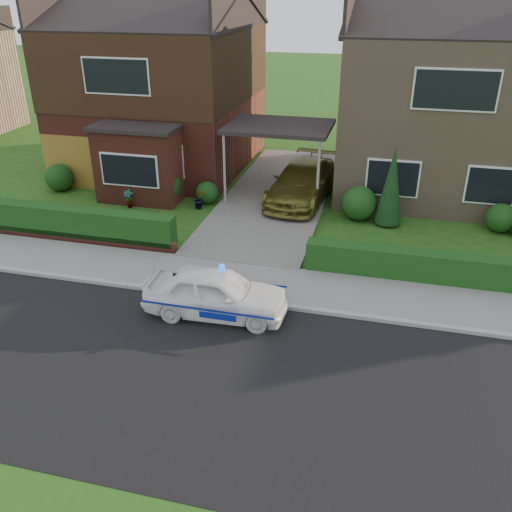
% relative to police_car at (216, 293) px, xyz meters
% --- Properties ---
extents(ground, '(120.00, 120.00, 0.00)m').
position_rel_police_car_xyz_m(ground, '(-0.27, -2.40, -0.60)').
color(ground, '#164E15').
rests_on(ground, ground).
extents(road, '(60.00, 6.00, 0.02)m').
position_rel_police_car_xyz_m(road, '(-0.27, -2.40, -0.60)').
color(road, black).
rests_on(road, ground).
extents(kerb, '(60.00, 0.16, 0.12)m').
position_rel_police_car_xyz_m(kerb, '(-0.27, 0.65, -0.54)').
color(kerb, '#9E9993').
rests_on(kerb, ground).
extents(sidewalk, '(60.00, 2.00, 0.10)m').
position_rel_police_car_xyz_m(sidewalk, '(-0.27, 1.70, -0.55)').
color(sidewalk, slate).
rests_on(sidewalk, ground).
extents(driveway, '(3.80, 12.00, 0.12)m').
position_rel_police_car_xyz_m(driveway, '(-0.27, 8.60, -0.54)').
color(driveway, '#666059').
rests_on(driveway, ground).
extents(house_left, '(7.50, 9.53, 7.25)m').
position_rel_police_car_xyz_m(house_left, '(-6.06, 11.50, 3.21)').
color(house_left, maroon).
rests_on(house_left, ground).
extents(house_right, '(7.50, 8.06, 7.25)m').
position_rel_police_car_xyz_m(house_right, '(5.53, 11.59, 3.06)').
color(house_right, '#917759').
rests_on(house_right, ground).
extents(carport_link, '(3.80, 3.00, 2.77)m').
position_rel_police_car_xyz_m(carport_link, '(-0.27, 8.55, 2.05)').
color(carport_link, black).
rests_on(carport_link, ground).
extents(garage_door, '(2.20, 0.10, 2.10)m').
position_rel_police_car_xyz_m(garage_door, '(-8.52, 7.56, 0.45)').
color(garage_door, brown).
rests_on(garage_door, ground).
extents(dwarf_wall, '(7.70, 0.25, 0.36)m').
position_rel_police_car_xyz_m(dwarf_wall, '(-6.07, 2.90, -0.42)').
color(dwarf_wall, maroon).
rests_on(dwarf_wall, ground).
extents(hedge_left, '(7.50, 0.55, 0.90)m').
position_rel_police_car_xyz_m(hedge_left, '(-6.07, 3.05, -0.60)').
color(hedge_left, '#183E13').
rests_on(hedge_left, ground).
extents(hedge_right, '(7.50, 0.55, 0.80)m').
position_rel_police_car_xyz_m(hedge_right, '(5.53, 2.95, -0.60)').
color(hedge_right, '#183E13').
rests_on(hedge_right, ground).
extents(shrub_left_far, '(1.08, 1.08, 1.08)m').
position_rel_police_car_xyz_m(shrub_left_far, '(-8.77, 7.10, -0.06)').
color(shrub_left_far, '#183E13').
rests_on(shrub_left_far, ground).
extents(shrub_left_mid, '(1.32, 1.32, 1.32)m').
position_rel_police_car_xyz_m(shrub_left_mid, '(-4.27, 6.90, 0.06)').
color(shrub_left_mid, '#183E13').
rests_on(shrub_left_mid, ground).
extents(shrub_left_near, '(0.84, 0.84, 0.84)m').
position_rel_police_car_xyz_m(shrub_left_near, '(-2.67, 7.20, -0.18)').
color(shrub_left_near, '#183E13').
rests_on(shrub_left_near, ground).
extents(shrub_right_near, '(1.20, 1.20, 1.20)m').
position_rel_police_car_xyz_m(shrub_right_near, '(2.93, 7.00, -0.00)').
color(shrub_right_near, '#183E13').
rests_on(shrub_right_near, ground).
extents(shrub_right_mid, '(0.96, 0.96, 0.96)m').
position_rel_police_car_xyz_m(shrub_right_mid, '(7.53, 7.10, -0.12)').
color(shrub_right_mid, '#183E13').
rests_on(shrub_right_mid, ground).
extents(conifer_a, '(0.90, 0.90, 2.60)m').
position_rel_police_car_xyz_m(conifer_a, '(3.93, 6.80, 0.70)').
color(conifer_a, black).
rests_on(conifer_a, ground).
extents(police_car, '(3.25, 3.59, 1.37)m').
position_rel_police_car_xyz_m(police_car, '(0.00, 0.00, 0.00)').
color(police_car, white).
rests_on(police_car, ground).
extents(driveway_car, '(2.37, 4.86, 1.36)m').
position_rel_police_car_xyz_m(driveway_car, '(0.73, 8.14, 0.20)').
color(driveway_car, olive).
rests_on(driveway_car, driveway).
extents(potted_plant_a, '(0.38, 0.27, 0.68)m').
position_rel_police_car_xyz_m(potted_plant_a, '(-5.30, 6.04, -0.27)').
color(potted_plant_a, gray).
rests_on(potted_plant_a, ground).
extents(potted_plant_b, '(0.51, 0.50, 0.72)m').
position_rel_police_car_xyz_m(potted_plant_b, '(-2.77, 6.60, -0.24)').
color(potted_plant_b, gray).
rests_on(potted_plant_b, ground).
extents(potted_plant_c, '(0.53, 0.53, 0.69)m').
position_rel_police_car_xyz_m(potted_plant_c, '(-5.48, 3.94, -0.26)').
color(potted_plant_c, gray).
rests_on(potted_plant_c, ground).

